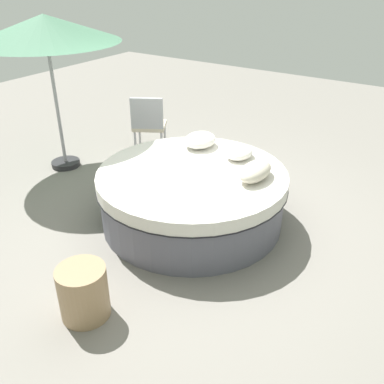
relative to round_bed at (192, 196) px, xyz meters
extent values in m
plane|color=gray|center=(0.00, 0.00, -0.35)|extent=(16.00, 16.00, 0.00)
cylinder|color=#595966|center=(0.00, 0.00, -0.09)|extent=(2.20, 2.20, 0.52)
cylinder|color=black|center=(0.00, 0.00, 0.17)|extent=(2.28, 2.28, 0.01)
cylinder|color=silver|center=(0.00, 0.00, 0.25)|extent=(2.27, 2.27, 0.16)
ellipsoid|color=beige|center=(0.25, -0.70, 0.43)|extent=(0.55, 0.30, 0.19)
ellipsoid|color=white|center=(0.66, -0.27, 0.41)|extent=(0.41, 0.32, 0.15)
ellipsoid|color=white|center=(0.70, 0.34, 0.43)|extent=(0.48, 0.39, 0.19)
cylinder|color=#B7B7BC|center=(1.54, 2.12, -0.14)|extent=(0.04, 0.04, 0.42)
cylinder|color=#B7B7BC|center=(1.76, 1.74, -0.14)|extent=(0.04, 0.04, 0.42)
cylinder|color=#B7B7BC|center=(1.18, 1.91, -0.14)|extent=(0.04, 0.04, 0.42)
cylinder|color=#B7B7BC|center=(1.40, 1.53, -0.14)|extent=(0.04, 0.04, 0.42)
cube|color=beige|center=(1.47, 1.83, 0.10)|extent=(0.69, 0.70, 0.06)
cube|color=#B7B7BC|center=(1.28, 1.72, 0.38)|extent=(0.31, 0.48, 0.50)
cylinder|color=#262628|center=(0.24, 2.57, -0.31)|extent=(0.44, 0.44, 0.08)
cylinder|color=#99999E|center=(0.24, 2.57, 0.77)|extent=(0.05, 0.05, 2.23)
cone|color=#4C7F60|center=(0.24, 2.57, 1.72)|extent=(2.07, 2.07, 0.36)
cylinder|color=#997A56|center=(-1.88, -0.07, -0.09)|extent=(0.45, 0.45, 0.51)
camera|label=1|loc=(-3.77, -2.51, 2.55)|focal=39.88mm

